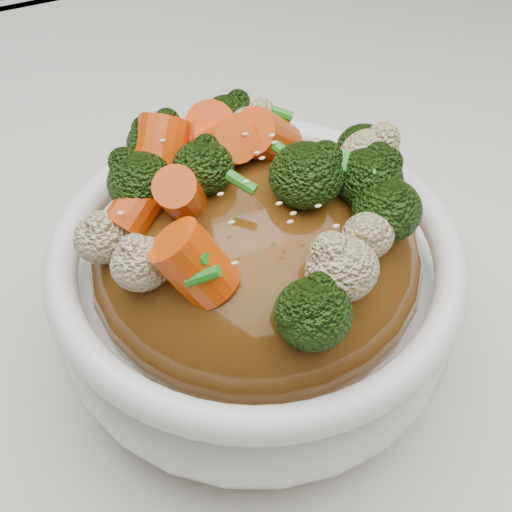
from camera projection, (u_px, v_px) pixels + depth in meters
name	position (u px, v px, depth m)	size (l,w,h in m)	color
tablecloth	(247.00, 293.00, 0.53)	(1.20, 0.80, 0.04)	silver
bowl	(256.00, 296.00, 0.45)	(0.23, 0.23, 0.09)	white
sauce_base	(256.00, 260.00, 0.42)	(0.18, 0.18, 0.10)	#54300E
carrots	(256.00, 170.00, 0.38)	(0.18, 0.18, 0.05)	#D24306
broccoli	(256.00, 171.00, 0.38)	(0.18, 0.18, 0.05)	black
cauliflower	(256.00, 174.00, 0.38)	(0.18, 0.18, 0.04)	beige
scallions	(256.00, 168.00, 0.38)	(0.13, 0.13, 0.02)	#20821E
sesame_seeds	(256.00, 168.00, 0.38)	(0.16, 0.16, 0.01)	beige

